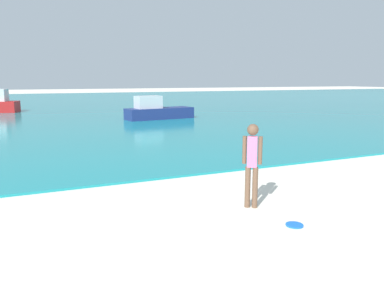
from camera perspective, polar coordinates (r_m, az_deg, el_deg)
The scene contains 4 objects.
water at distance 38.62m, azimuth -19.78°, elevation 5.66°, with size 160.00×60.00×0.06m, color teal.
person_standing at distance 7.16m, azimuth 9.09°, elevation -2.51°, with size 0.31×0.25×1.61m.
frisbee at distance 6.67m, azimuth 15.27°, elevation -11.76°, with size 0.29×0.29×0.03m, color blue.
boat_near at distance 22.84m, azimuth -5.31°, elevation 5.02°, with size 4.24×1.81×1.40m.
Camera 1 is at (-2.84, 1.70, 2.43)m, focal length 35.19 mm.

